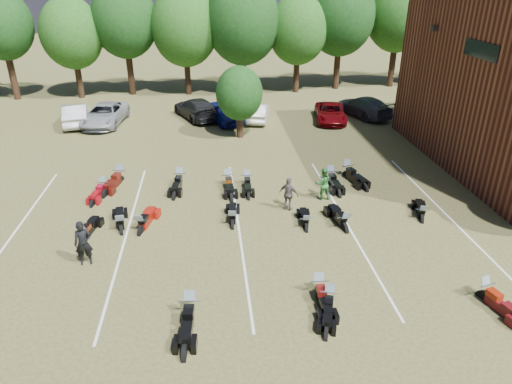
{
  "coord_description": "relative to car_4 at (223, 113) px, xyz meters",
  "views": [
    {
      "loc": [
        -4.12,
        -15.12,
        10.48
      ],
      "look_at": [
        -2.08,
        4.0,
        1.2
      ],
      "focal_mm": 32.0,
      "sensor_mm": 36.0,
      "label": 1
    }
  ],
  "objects": [
    {
      "name": "motorcycle_14",
      "position": [
        -6.13,
        -10.53,
        -0.77
      ],
      "size": [
        1.43,
        2.62,
        1.39
      ],
      "primitive_type": null,
      "rotation": [
        0.0,
        0.0,
        -0.27
      ],
      "color": "#3C0C08",
      "rests_on": "ground"
    },
    {
      "name": "motorcycle_16",
      "position": [
        -2.81,
        -11.2,
        -0.77
      ],
      "size": [
        1.05,
        2.44,
        1.32
      ],
      "primitive_type": null,
      "rotation": [
        0.0,
        0.0,
        -0.13
      ],
      "color": "black",
      "rests_on": "ground"
    },
    {
      "name": "motorcycle_11",
      "position": [
        4.77,
        -16.96,
        -0.77
      ],
      "size": [
        1.07,
        2.48,
        1.34
      ],
      "primitive_type": null,
      "rotation": [
        0.0,
        0.0,
        3.27
      ],
      "color": "black",
      "rests_on": "ground"
    },
    {
      "name": "car_5",
      "position": [
        2.79,
        0.17,
        -0.09
      ],
      "size": [
        2.32,
        4.34,
        1.36
      ],
      "primitive_type": "imported",
      "rotation": [
        0.0,
        0.0,
        2.92
      ],
      "color": "#ACACA7",
      "rests_on": "ground"
    },
    {
      "name": "motorcycle_7",
      "position": [
        -4.32,
        -16.22,
        -0.77
      ],
      "size": [
        1.3,
        2.47,
        1.31
      ],
      "primitive_type": null,
      "rotation": [
        0.0,
        0.0,
        2.9
      ],
      "color": "maroon",
      "rests_on": "ground"
    },
    {
      "name": "motorcycle_3",
      "position": [
        2.77,
        -21.95,
        -0.77
      ],
      "size": [
        1.24,
        2.17,
        1.15
      ],
      "primitive_type": null,
      "rotation": [
        0.0,
        0.0,
        -0.3
      ],
      "color": "black",
      "rests_on": "ground"
    },
    {
      "name": "motorcycle_15",
      "position": [
        -6.82,
        -11.78,
        -0.77
      ],
      "size": [
        0.98,
        2.21,
        1.19
      ],
      "primitive_type": null,
      "rotation": [
        0.0,
        0.0,
        -0.15
      ],
      "color": "maroon",
      "rests_on": "ground"
    },
    {
      "name": "motorcycle_6",
      "position": [
        8.34,
        -22.2,
        -0.77
      ],
      "size": [
        1.3,
        2.4,
        1.28
      ],
      "primitive_type": null,
      "rotation": [
        0.0,
        0.0,
        0.26
      ],
      "color": "#4D0B10",
      "rests_on": "ground"
    },
    {
      "name": "tree_line",
      "position": [
        2.04,
        9.91,
        5.54
      ],
      "size": [
        56.0,
        6.0,
        9.79
      ],
      "color": "black",
      "rests_on": "ground"
    },
    {
      "name": "car_3",
      "position": [
        -2.04,
        1.41,
        0.01
      ],
      "size": [
        4.16,
        5.83,
        1.57
      ],
      "primitive_type": "imported",
      "rotation": [
        0.0,
        0.0,
        3.55
      ],
      "color": "black",
      "rests_on": "ground"
    },
    {
      "name": "motorcycle_1",
      "position": [
        -2.0,
        -22.0,
        -0.77
      ],
      "size": [
        0.96,
        2.46,
        1.34
      ],
      "primitive_type": null,
      "rotation": [
        0.0,
        0.0,
        -0.08
      ],
      "color": "black",
      "rests_on": "ground"
    },
    {
      "name": "car_2",
      "position": [
        -8.92,
        0.44,
        0.01
      ],
      "size": [
        3.21,
        5.85,
        1.55
      ],
      "primitive_type": "imported",
      "rotation": [
        0.0,
        0.0,
        -0.12
      ],
      "color": "gray",
      "rests_on": "ground"
    },
    {
      "name": "car_4",
      "position": [
        0.0,
        0.0,
        0.0
      ],
      "size": [
        3.45,
        4.87,
        1.54
      ],
      "primitive_type": "imported",
      "rotation": [
        0.0,
        0.0,
        0.41
      ],
      "color": "navy",
      "rests_on": "ground"
    },
    {
      "name": "motorcycle_12",
      "position": [
        3.06,
        -16.74,
        -0.77
      ],
      "size": [
        0.79,
        2.04,
        1.11
      ],
      "primitive_type": null,
      "rotation": [
        0.0,
        0.0,
        3.06
      ],
      "color": "black",
      "rests_on": "ground"
    },
    {
      "name": "person_grey",
      "position": [
        2.58,
        -14.77,
        0.08
      ],
      "size": [
        1.06,
        0.91,
        1.7
      ],
      "primitive_type": "imported",
      "rotation": [
        0.0,
        0.0,
        2.54
      ],
      "color": "#564F4A",
      "rests_on": "ground"
    },
    {
      "name": "car_6",
      "position": [
        8.32,
        -0.53,
        -0.1
      ],
      "size": [
        2.99,
        5.13,
        1.34
      ],
      "primitive_type": "imported",
      "rotation": [
        0.0,
        0.0,
        -0.17
      ],
      "color": "#62050A",
      "rests_on": "ground"
    },
    {
      "name": "motorcycle_17",
      "position": [
        -0.19,
        -11.68,
        -0.77
      ],
      "size": [
        0.83,
        2.39,
        1.32
      ],
      "primitive_type": null,
      "rotation": [
        0.0,
        0.0,
        0.03
      ],
      "color": "black",
      "rests_on": "ground"
    },
    {
      "name": "motorcycle_5",
      "position": [
        2.55,
        -21.35,
        -0.77
      ],
      "size": [
        0.72,
        2.22,
        1.24
      ],
      "primitive_type": null,
      "rotation": [
        0.0,
        0.0,
        -0.01
      ],
      "color": "black",
      "rests_on": "ground"
    },
    {
      "name": "motorcycle_18",
      "position": [
        0.82,
        -11.73,
        -0.77
      ],
      "size": [
        0.78,
        2.21,
        1.22
      ],
      "primitive_type": null,
      "rotation": [
        0.0,
        0.0,
        -0.04
      ],
      "color": "black",
      "rests_on": "ground"
    },
    {
      "name": "car_7",
      "position": [
        11.31,
        0.57,
        0.01
      ],
      "size": [
        3.97,
        5.83,
        1.57
      ],
      "primitive_type": "imported",
      "rotation": [
        0.0,
        0.0,
        3.51
      ],
      "color": "#3C3D41",
      "rests_on": "ground"
    },
    {
      "name": "motorcycle_8",
      "position": [
        -6.7,
        -16.62,
        -0.77
      ],
      "size": [
        1.06,
        2.18,
        1.17
      ],
      "primitive_type": null,
      "rotation": [
        0.0,
        0.0,
        2.95
      ],
      "color": "black",
      "rests_on": "ground"
    },
    {
      "name": "person_black",
      "position": [
        -6.19,
        -18.42,
        0.17
      ],
      "size": [
        0.74,
        0.55,
        1.87
      ],
      "primitive_type": "imported",
      "rotation": [
        0.0,
        0.0,
        0.16
      ],
      "color": "black",
      "rests_on": "ground"
    },
    {
      "name": "motorcycle_19",
      "position": [
        6.57,
        -11.2,
        -0.77
      ],
      "size": [
        1.39,
        2.65,
        1.41
      ],
      "primitive_type": null,
      "rotation": [
        0.0,
        0.0,
        0.24
      ],
      "color": "black",
      "rests_on": "ground"
    },
    {
      "name": "ground",
      "position": [
        3.04,
        -19.09,
        -0.77
      ],
      "size": [
        160.0,
        160.0,
        0.0
      ],
      "primitive_type": "plane",
      "color": "brown",
      "rests_on": "ground"
    },
    {
      "name": "person_green",
      "position": [
        4.5,
        -13.75,
        0.07
      ],
      "size": [
        0.83,
        0.66,
        1.68
      ],
      "primitive_type": "imported",
      "rotation": [
        0.0,
        0.0,
        3.16
      ],
      "color": "#296F2E",
      "rests_on": "ground"
    },
    {
      "name": "motorcycle_9",
      "position": [
        -5.2,
        -16.07,
        -0.77
      ],
      "size": [
        1.15,
        2.41,
        1.29
      ],
      "primitive_type": null,
      "rotation": [
        0.0,
        0.0,
        3.33
      ],
      "color": "black",
      "rests_on": "ground"
    },
    {
      "name": "motorcycle_13",
      "position": [
        8.6,
        -16.5,
        -0.77
      ],
      "size": [
        1.23,
        2.2,
        1.17
      ],
      "primitive_type": null,
      "rotation": [
        0.0,
        0.0,
        2.86
      ],
      "color": "black",
      "rests_on": "ground"
    },
    {
      "name": "young_tree_midfield",
      "position": [
        1.04,
        -3.59,
        2.32
      ],
      "size": [
        3.2,
        3.2,
        4.7
      ],
      "color": "black",
      "rests_on": "ground"
    },
    {
      "name": "car_1",
      "position": [
        -11.08,
        0.68,
        0.03
      ],
      "size": [
        2.59,
        5.06,
        1.59
      ],
      "primitive_type": "imported",
      "rotation": [
        0.0,
        0.0,
        3.34
      ],
      "color": "#BABABE",
      "rests_on": "ground"
    },
    {
      "name": "parking_lines",
      "position": [
        0.04,
        -16.09,
        -0.76
      ],
      "size": [
        20.1,
        14.0,
        0.01
      ],
      "color": "silver",
      "rests_on": "ground"
    },
    {
      "name": "motorcycle_10",
      "position": [
        -0.23,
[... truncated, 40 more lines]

